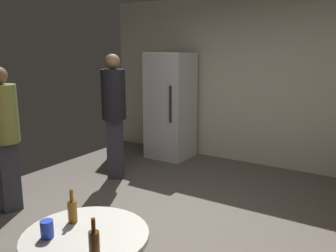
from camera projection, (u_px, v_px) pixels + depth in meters
ground_plane at (162, 229)px, 3.91m from camera, size 5.20×5.20×0.10m
wall_back at (251, 81)px, 5.78m from camera, size 5.32×0.06×2.70m
refrigerator at (170, 106)px, 6.18m from camera, size 0.70×0.68×1.80m
foreground_table at (86, 249)px, 2.28m from camera, size 0.80×0.80×0.73m
beer_bottle_amber at (72, 210)px, 2.40m from camera, size 0.06×0.06×0.23m
beer_bottle_brown at (94, 243)px, 2.00m from camera, size 0.06×0.06×0.23m
plastic_cup_blue at (47, 229)px, 2.21m from camera, size 0.08×0.08×0.11m
person_in_olive_shirt at (4, 129)px, 4.06m from camera, size 0.40×0.40×1.68m
person_in_black_shirt at (114, 107)px, 5.10m from camera, size 0.47×0.47×1.80m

